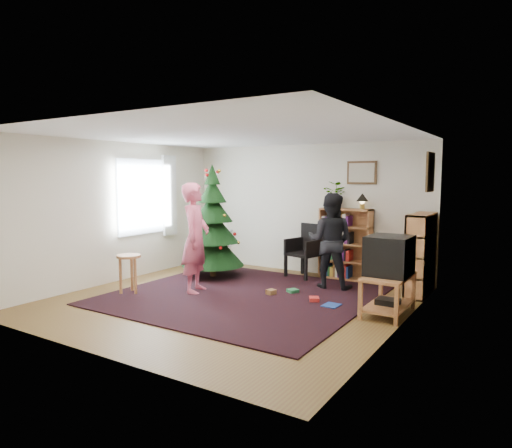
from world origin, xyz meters
The scene contains 23 objects.
floor centered at (0.00, 0.00, 0.00)m, with size 5.00×5.00×0.00m, color brown.
ceiling centered at (0.00, 0.00, 2.50)m, with size 5.00×5.00×0.00m, color white.
wall_back centered at (0.00, 2.50, 1.25)m, with size 5.00×0.02×2.50m, color silver.
wall_front centered at (0.00, -2.50, 1.25)m, with size 5.00×0.02×2.50m, color silver.
wall_left centered at (-2.50, 0.00, 1.25)m, with size 0.02×5.00×2.50m, color silver.
wall_right centered at (2.50, 0.00, 1.25)m, with size 0.02×5.00×2.50m, color silver.
rug centered at (0.00, 0.30, 0.01)m, with size 3.80×3.60×0.02m, color black.
window_pane centered at (-2.47, 0.60, 1.50)m, with size 0.04×1.20×1.40m, color silver.
curtain centered at (-2.43, 1.30, 1.50)m, with size 0.06×0.35×1.60m, color silver.
picture_back centered at (1.15, 2.48, 1.95)m, with size 0.55×0.03×0.42m.
picture_right centered at (2.48, 1.75, 1.95)m, with size 0.03×0.50×0.60m.
christmas_tree centered at (-1.23, 1.15, 0.88)m, with size 1.16×1.16×2.11m.
bookshelf_back centered at (0.92, 2.34, 0.66)m, with size 0.95×0.30×1.30m.
bookshelf_right centered at (2.34, 1.93, 0.66)m, with size 0.30×0.95×1.30m.
tv_stand centered at (2.22, 0.59, 0.33)m, with size 0.53×0.96×0.55m.
crt_tv centered at (2.22, 0.59, 0.82)m, with size 0.57×0.61×0.53m.
armchair centered at (0.24, 2.13, 0.54)m, with size 0.66×0.67×1.00m.
stool centered at (-1.62, -0.54, 0.49)m, with size 0.38×0.38×0.64m.
person_standing centered at (-0.77, 0.11, 0.89)m, with size 0.65×0.43×1.79m, color #C64F69.
person_by_chair centered at (0.96, 1.54, 0.80)m, with size 0.78×0.61×1.61m, color black.
potted_plant centered at (0.72, 2.34, 1.54)m, with size 0.44×0.38×0.49m, color gray.
table_lamp centered at (1.22, 2.34, 1.49)m, with size 0.21×0.21×0.29m.
floor_clutter centered at (1.11, 0.72, 0.04)m, with size 1.84×0.76×0.08m.
Camera 1 is at (3.94, -5.55, 1.89)m, focal length 32.00 mm.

